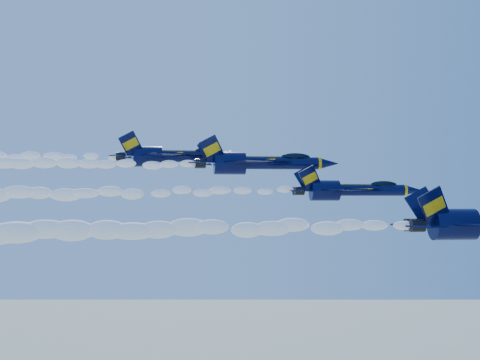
{
  "coord_description": "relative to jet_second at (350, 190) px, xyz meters",
  "views": [
    {
      "loc": [
        -11.3,
        -75.15,
        150.96
      ],
      "look_at": [
        -1.72,
        1.43,
        153.15
      ],
      "focal_mm": 50.0,
      "sensor_mm": 36.0,
      "label": 1
    }
  ],
  "objects": [
    {
      "name": "smoke_trail_jet_second",
      "position": [
        -28.93,
        -0.0,
        -0.42
      ],
      "size": [
        44.76,
        1.83,
        1.65
      ],
      "primitive_type": "ellipsoid",
      "color": "white"
    },
    {
      "name": "smoke_trail_jet_lead",
      "position": [
        -20.97,
        -14.25,
        -3.81
      ],
      "size": [
        44.76,
        2.32,
        2.09
      ],
      "primitive_type": "ellipsoid",
      "color": "white"
    },
    {
      "name": "jet_fourth",
      "position": [
        -19.86,
        13.97,
        4.64
      ],
      "size": [
        17.48,
        14.34,
        6.5
      ],
      "color": "black"
    },
    {
      "name": "jet_third",
      "position": [
        -9.53,
        7.78,
        3.5
      ],
      "size": [
        18.28,
        15.0,
        6.79
      ],
      "color": "black"
    },
    {
      "name": "smoke_trail_jet_third",
      "position": [
        -39.73,
        7.78,
        3.05
      ],
      "size": [
        44.76,
        2.18,
        1.97
      ],
      "primitive_type": "ellipsoid",
      "color": "white"
    },
    {
      "name": "jet_second",
      "position": [
        0.0,
        0.0,
        0.0
      ],
      "size": [
        15.32,
        12.57,
        5.69
      ],
      "color": "black"
    }
  ]
}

